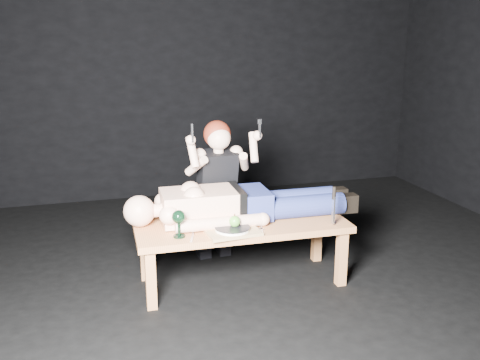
{
  "coord_description": "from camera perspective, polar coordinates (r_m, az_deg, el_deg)",
  "views": [
    {
      "loc": [
        -1.17,
        -3.17,
        1.73
      ],
      "look_at": [
        -0.19,
        0.24,
        0.75
      ],
      "focal_mm": 39.73,
      "sensor_mm": 36.0,
      "label": 1
    }
  ],
  "objects": [
    {
      "name": "table",
      "position": [
        3.81,
        0.21,
        -7.82
      ],
      "size": [
        1.49,
        0.59,
        0.45
      ],
      "primitive_type": "cube",
      "rotation": [
        0.0,
        0.0,
        -0.02
      ],
      "color": "#BA7441",
      "rests_on": "ground"
    },
    {
      "name": "fork_flat",
      "position": [
        3.48,
        -5.14,
        -6.15
      ],
      "size": [
        0.06,
        0.16,
        0.01
      ],
      "primitive_type": "cube",
      "rotation": [
        0.0,
        0.0,
        -0.29
      ],
      "color": "#B2B2B7",
      "rests_on": "table"
    },
    {
      "name": "carving_knife",
      "position": [
        3.7,
        10.01,
        -2.78
      ],
      "size": [
        0.04,
        0.04,
        0.28
      ],
      "primitive_type": null,
      "rotation": [
        0.0,
        0.0,
        -0.02
      ],
      "color": "#B2B2B7",
      "rests_on": "table"
    },
    {
      "name": "knife_flat",
      "position": [
        3.59,
        2.35,
        -5.42
      ],
      "size": [
        0.05,
        0.16,
        0.01
      ],
      "primitive_type": "cube",
      "rotation": [
        0.0,
        0.0,
        -0.25
      ],
      "color": "#B2B2B7",
      "rests_on": "table"
    },
    {
      "name": "kneeling_woman",
      "position": [
        4.12,
        -2.76,
        -0.89
      ],
      "size": [
        0.66,
        0.73,
        1.15
      ],
      "primitive_type": null,
      "rotation": [
        0.0,
        0.0,
        0.08
      ],
      "color": "black",
      "rests_on": "ground"
    },
    {
      "name": "back_wall",
      "position": [
        5.8,
        -4.46,
        13.08
      ],
      "size": [
        5.0,
        0.0,
        5.0
      ],
      "primitive_type": "plane",
      "rotation": [
        1.57,
        0.0,
        0.0
      ],
      "color": "black",
      "rests_on": "ground"
    },
    {
      "name": "ground",
      "position": [
        3.8,
        3.88,
        -11.71
      ],
      "size": [
        5.0,
        5.0,
        0.0
      ],
      "primitive_type": "plane",
      "color": "black",
      "rests_on": "ground"
    },
    {
      "name": "apple",
      "position": [
        3.54,
        -0.57,
        -4.47
      ],
      "size": [
        0.08,
        0.08,
        0.08
      ],
      "primitive_type": "sphere",
      "color": "#41952C",
      "rests_on": "plate"
    },
    {
      "name": "goblet",
      "position": [
        3.47,
        -6.59,
        -4.68
      ],
      "size": [
        0.09,
        0.09,
        0.18
      ],
      "primitive_type": null,
      "rotation": [
        0.0,
        0.0,
        -0.02
      ],
      "color": "black",
      "rests_on": "table"
    },
    {
      "name": "spoon_flat",
      "position": [
        3.64,
        1.54,
        -5.15
      ],
      "size": [
        0.13,
        0.12,
        0.01
      ],
      "primitive_type": "cube",
      "rotation": [
        0.0,
        0.0,
        0.84
      ],
      "color": "#B2B2B7",
      "rests_on": "table"
    },
    {
      "name": "lying_man",
      "position": [
        3.8,
        0.48,
        -2.07
      ],
      "size": [
        1.57,
        0.51,
        0.28
      ],
      "primitive_type": null,
      "rotation": [
        0.0,
        0.0,
        -0.02
      ],
      "color": "#DEAC92",
      "rests_on": "table"
    },
    {
      "name": "serving_tray",
      "position": [
        3.55,
        -0.82,
        -5.54
      ],
      "size": [
        0.37,
        0.28,
        0.02
      ],
      "primitive_type": "cube",
      "rotation": [
        0.0,
        0.0,
        0.08
      ],
      "color": "tan",
      "rests_on": "table"
    },
    {
      "name": "plate",
      "position": [
        3.54,
        -0.82,
        -5.25
      ],
      "size": [
        0.25,
        0.25,
        0.02
      ],
      "primitive_type": "cylinder",
      "rotation": [
        0.0,
        0.0,
        0.08
      ],
      "color": "white",
      "rests_on": "serving_tray"
    }
  ]
}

